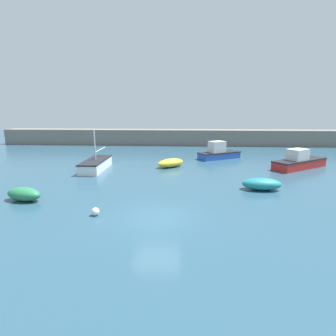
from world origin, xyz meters
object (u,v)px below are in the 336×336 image
at_px(sailboat_short_mast, 96,164).
at_px(rowboat_white_midwater, 262,184).
at_px(motorboat_grey_hull, 218,153).
at_px(open_tender_yellow, 171,163).
at_px(cabin_cruiser_white, 299,162).
at_px(dinghy_near_pier, 24,194).
at_px(mooring_buoy_white, 95,212).

height_order(sailboat_short_mast, rowboat_white_midwater, sailboat_short_mast).
xyz_separation_m(sailboat_short_mast, motorboat_grey_hull, (12.54, 6.69, 0.19)).
bearing_deg(sailboat_short_mast, open_tender_yellow, 101.63).
xyz_separation_m(rowboat_white_midwater, cabin_cruiser_white, (5.75, 7.59, 0.22)).
bearing_deg(rowboat_white_midwater, sailboat_short_mast, -19.36).
relative_size(rowboat_white_midwater, open_tender_yellow, 0.88).
relative_size(sailboat_short_mast, cabin_cruiser_white, 0.97).
height_order(cabin_cruiser_white, motorboat_grey_hull, motorboat_grey_hull).
xyz_separation_m(cabin_cruiser_white, motorboat_grey_hull, (-7.29, 4.81, 0.05)).
bearing_deg(open_tender_yellow, sailboat_short_mast, 152.06).
distance_m(sailboat_short_mast, cabin_cruiser_white, 19.92).
xyz_separation_m(dinghy_near_pier, motorboat_grey_hull, (14.17, 15.70, 0.27)).
bearing_deg(cabin_cruiser_white, rowboat_white_midwater, -161.91).
distance_m(motorboat_grey_hull, mooring_buoy_white, 19.88).
bearing_deg(open_tender_yellow, mooring_buoy_white, -146.25).
height_order(rowboat_white_midwater, open_tender_yellow, rowboat_white_midwater).
height_order(rowboat_white_midwater, cabin_cruiser_white, cabin_cruiser_white).
relative_size(open_tender_yellow, mooring_buoy_white, 7.26).
relative_size(sailboat_short_mast, open_tender_yellow, 1.93).
xyz_separation_m(sailboat_short_mast, open_tender_yellow, (7.13, 1.68, -0.09)).
bearing_deg(sailboat_short_mast, mooring_buoy_white, 16.79).
bearing_deg(rowboat_white_midwater, motorboat_grey_hull, -80.21).
distance_m(rowboat_white_midwater, open_tender_yellow, 10.14).
bearing_deg(motorboat_grey_hull, cabin_cruiser_white, -64.26).
bearing_deg(rowboat_white_midwater, cabin_cruiser_white, -124.42).
bearing_deg(cabin_cruiser_white, open_tender_yellow, 146.16).
bearing_deg(cabin_cruiser_white, sailboat_short_mast, 150.65).
xyz_separation_m(rowboat_white_midwater, mooring_buoy_white, (-10.39, -5.39, -0.21)).
xyz_separation_m(motorboat_grey_hull, mooring_buoy_white, (-8.86, -17.79, -0.48)).
relative_size(sailboat_short_mast, motorboat_grey_hull, 1.16).
relative_size(cabin_cruiser_white, motorboat_grey_hull, 1.19).
relative_size(dinghy_near_pier, open_tender_yellow, 0.81).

